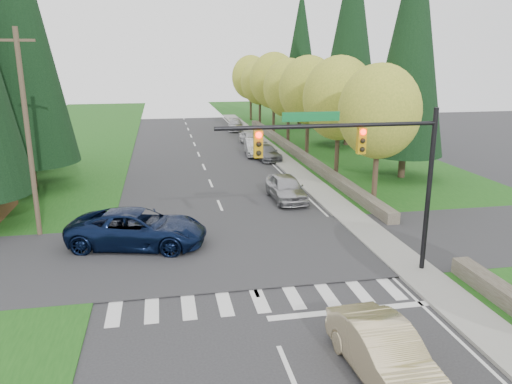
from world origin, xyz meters
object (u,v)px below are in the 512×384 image
object	(u,v)px
parked_car_c	(255,147)
parked_car_e	(236,125)
parked_car_a	(286,188)
parked_car_d	(250,138)
sedan_champagne	(384,353)
parked_car_b	(266,152)
suv_navy	(138,228)

from	to	relation	value
parked_car_c	parked_car_e	distance (m)	15.79
parked_car_a	parked_car_d	size ratio (longest dim) A/B	1.20
parked_car_c	parked_car_e	world-z (taller)	parked_car_c
sedan_champagne	parked_car_a	distance (m)	17.92
parked_car_b	parked_car_c	xyz separation A→B (m)	(-0.64, 2.06, 0.11)
parked_car_b	parked_car_c	size ratio (longest dim) A/B	0.97
parked_car_a	parked_car_d	world-z (taller)	parked_car_a
parked_car_a	parked_car_c	size ratio (longest dim) A/B	1.04
parked_car_c	parked_car_b	bearing A→B (deg)	-68.14
sedan_champagne	parked_car_d	world-z (taller)	sedan_champagne
parked_car_a	parked_car_d	distance (m)	20.58
parked_car_d	parked_car_e	distance (m)	9.87
suv_navy	parked_car_e	size ratio (longest dim) A/B	1.41
parked_car_a	parked_car_d	xyz separation A→B (m)	(1.40, 20.53, -0.13)
suv_navy	parked_car_a	world-z (taller)	suv_navy
sedan_champagne	parked_car_e	bearing A→B (deg)	82.37
sedan_champagne	parked_car_e	xyz separation A→B (m)	(3.08, 48.24, -0.11)
sedan_champagne	suv_navy	world-z (taller)	suv_navy
parked_car_a	suv_navy	bearing A→B (deg)	-145.34
sedan_champagne	parked_car_a	xyz separation A→B (m)	(1.68, 17.84, 0.03)
sedan_champagne	parked_car_d	xyz separation A→B (m)	(3.08, 38.37, -0.11)
sedan_champagne	parked_car_e	size ratio (longest dim) A/B	1.03
parked_car_d	parked_car_c	bearing A→B (deg)	-101.78
suv_navy	parked_car_d	distance (m)	28.72
sedan_champagne	parked_car_b	bearing A→B (deg)	80.23
suv_navy	parked_car_b	world-z (taller)	suv_navy
sedan_champagne	suv_navy	distance (m)	13.51
parked_car_b	parked_car_e	bearing A→B (deg)	83.36
parked_car_a	parked_car_c	xyz separation A→B (m)	(0.76, 14.63, -0.05)
suv_navy	parked_car_c	xyz separation A→B (m)	(9.51, 20.96, -0.15)
parked_car_b	parked_car_d	size ratio (longest dim) A/B	1.12
parked_car_d	parked_car_b	bearing A→B (deg)	-95.59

